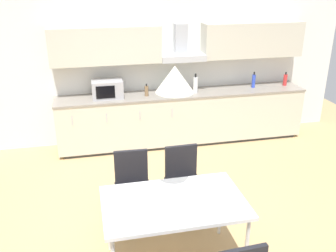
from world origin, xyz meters
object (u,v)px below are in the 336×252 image
Objects in this scene: bottle_green at (174,86)px; chair_far_right at (183,175)px; bottle_blue at (254,81)px; bottle_red at (285,80)px; microwave at (107,89)px; chair_far_left at (132,181)px; dining_table at (174,205)px; bottle_brown at (147,91)px; bottle_white at (195,85)px; pendant_lamp at (175,79)px.

chair_far_right is at bearing -100.32° from bottle_green.
bottle_red is (0.60, 0.00, -0.02)m from bottle_blue.
microwave reaches higher than bottle_blue.
bottle_green is at bearing 64.57° from chair_far_left.
bottle_green reaches higher than bottle_blue.
bottle_red is (3.08, 0.02, -0.04)m from microwave.
microwave is 0.55× the size of chair_far_right.
bottle_green is (-1.41, -0.05, 0.00)m from bottle_blue.
bottle_red is at bearing 46.96° from dining_table.
bottle_brown is 0.81m from bottle_white.
bottle_brown is 0.23× the size of chair_far_right.
bottle_brown is at bearing 92.54° from chair_far_right.
chair_far_right is at bearing -87.46° from bottle_brown.
microwave reaches higher than chair_far_right.
bottle_green is 2.91m from dining_table.
bottle_blue is at bearing -179.65° from bottle_red.
bottle_blue is 1.37× the size of bottle_brown.
bottle_red is at bearing 1.83° from bottle_brown.
bottle_green is 0.35m from bottle_white.
bottle_white is at bearing 56.59° from chair_far_left.
pendant_lamp is (-0.00, 0.00, 1.22)m from dining_table.
bottle_green is at bearing -178.60° from bottle_red.
bottle_blue is at bearing 4.15° from bottle_white.
pendant_lamp reaches higher than bottle_blue.
bottle_brown is at bearing -5.19° from microwave.
bottle_white is at bearing -2.30° from microwave.
dining_table is (-2.68, -2.87, -0.29)m from bottle_red.
bottle_brown is 0.23× the size of chair_far_left.
bottle_green reaches higher than dining_table.
chair_far_right is 1.62m from pendant_lamp.
chair_far_left is 2.72× the size of pendant_lamp.
chair_far_left and chair_far_right have the same top height.
dining_table is at bearing -133.04° from bottle_red.
bottle_red is 3.19m from chair_far_right.
microwave reaches higher than dining_table.
microwave reaches higher than bottle_red.
bottle_red is 0.18× the size of dining_table.
bottle_red is 0.74× the size of pendant_lamp.
bottle_white reaches higher than bottle_green.
chair_far_left is 0.60m from chair_far_right.
bottle_white is (0.81, -0.00, 0.05)m from bottle_brown.
bottle_white is 2.18m from chair_far_right.
pendant_lamp is (-2.08, -2.87, 0.92)m from bottle_blue.
microwave is 3.08m from bottle_red.
microwave is 1.50× the size of pendant_lamp.
microwave is 0.55× the size of chair_far_left.
bottle_brown is 2.81m from dining_table.
dining_table is 0.86m from chair_far_right.
chair_far_right is (-2.38, -2.08, -0.45)m from bottle_red.
dining_table is 4.17× the size of pendant_lamp.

